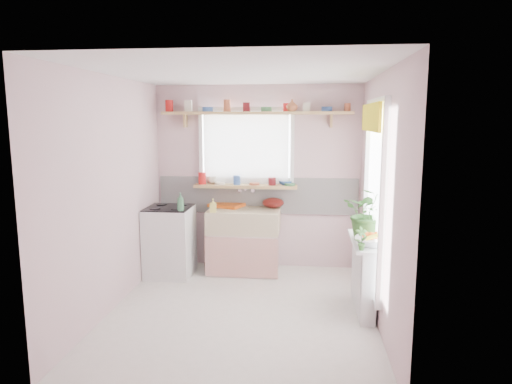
# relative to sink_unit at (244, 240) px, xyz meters

# --- Properties ---
(room) EXTENTS (3.20, 3.20, 3.20)m
(room) POSITION_rel_sink_unit_xyz_m (0.81, -0.43, 0.94)
(room) COLOR white
(room) RESTS_ON ground
(sink_unit) EXTENTS (0.95, 0.65, 1.11)m
(sink_unit) POSITION_rel_sink_unit_xyz_m (0.00, 0.00, 0.00)
(sink_unit) COLOR white
(sink_unit) RESTS_ON ground
(cooker) EXTENTS (0.58, 0.58, 0.93)m
(cooker) POSITION_rel_sink_unit_xyz_m (-0.95, -0.24, 0.03)
(cooker) COLOR white
(cooker) RESTS_ON ground
(radiator_ledge) EXTENTS (0.22, 0.95, 0.78)m
(radiator_ledge) POSITION_rel_sink_unit_xyz_m (1.45, -1.09, -0.03)
(radiator_ledge) COLOR white
(radiator_ledge) RESTS_ON ground
(windowsill) EXTENTS (1.40, 0.22, 0.04)m
(windowsill) POSITION_rel_sink_unit_xyz_m (-0.00, 0.19, 0.71)
(windowsill) COLOR tan
(windowsill) RESTS_ON room
(pine_shelf) EXTENTS (2.52, 0.24, 0.04)m
(pine_shelf) POSITION_rel_sink_unit_xyz_m (0.15, 0.18, 1.69)
(pine_shelf) COLOR tan
(pine_shelf) RESTS_ON room
(shelf_crockery) EXTENTS (2.47, 0.11, 0.12)m
(shelf_crockery) POSITION_rel_sink_unit_xyz_m (0.13, 0.18, 1.76)
(shelf_crockery) COLOR red
(shelf_crockery) RESTS_ON pine_shelf
(sill_crockery) EXTENTS (1.35, 0.11, 0.12)m
(sill_crockery) POSITION_rel_sink_unit_xyz_m (-0.05, 0.19, 0.78)
(sill_crockery) COLOR red
(sill_crockery) RESTS_ON windowsill
(dish_tray) EXTENTS (0.52, 0.45, 0.04)m
(dish_tray) POSITION_rel_sink_unit_xyz_m (-0.27, 0.21, 0.44)
(dish_tray) COLOR #E45B14
(dish_tray) RESTS_ON sink_unit
(colander) EXTENTS (0.39, 0.39, 0.13)m
(colander) POSITION_rel_sink_unit_xyz_m (0.37, 0.21, 0.48)
(colander) COLOR #56110E
(colander) RESTS_ON sink_unit
(jade_plant) EXTENTS (0.59, 0.54, 0.56)m
(jade_plant) POSITION_rel_sink_unit_xyz_m (1.48, -1.05, 0.62)
(jade_plant) COLOR #326126
(jade_plant) RESTS_ON radiator_ledge
(fruit_bowl) EXTENTS (0.38, 0.38, 0.08)m
(fruit_bowl) POSITION_rel_sink_unit_xyz_m (1.48, -1.32, 0.38)
(fruit_bowl) COLOR silver
(fruit_bowl) RESTS_ON radiator_ledge
(herb_pot) EXTENTS (0.14, 0.12, 0.23)m
(herb_pot) POSITION_rel_sink_unit_xyz_m (1.36, -1.49, 0.46)
(herb_pot) COLOR #3C712D
(herb_pot) RESTS_ON radiator_ledge
(soap_bottle_sink) EXTENTS (0.09, 0.09, 0.18)m
(soap_bottle_sink) POSITION_rel_sink_unit_xyz_m (-0.38, -0.19, 0.51)
(soap_bottle_sink) COLOR #F5E86D
(soap_bottle_sink) RESTS_ON sink_unit
(sill_cup) EXTENTS (0.16, 0.16, 0.10)m
(sill_cup) POSITION_rel_sink_unit_xyz_m (-0.48, 0.25, 0.78)
(sill_cup) COLOR beige
(sill_cup) RESTS_ON windowsill
(sill_bowl) EXTENTS (0.20, 0.20, 0.05)m
(sill_bowl) POSITION_rel_sink_unit_xyz_m (0.54, 0.25, 0.76)
(sill_bowl) COLOR #3561AC
(sill_bowl) RESTS_ON windowsill
(shelf_vase) EXTENTS (0.18, 0.18, 0.15)m
(shelf_vase) POSITION_rel_sink_unit_xyz_m (0.62, 0.12, 1.79)
(shelf_vase) COLOR #9B542F
(shelf_vase) RESTS_ON pine_shelf
(cooker_bottle) EXTENTS (0.11, 0.11, 0.23)m
(cooker_bottle) POSITION_rel_sink_unit_xyz_m (-0.73, -0.46, 0.60)
(cooker_bottle) COLOR #3B764F
(cooker_bottle) RESTS_ON cooker
(fruit) EXTENTS (0.20, 0.14, 0.10)m
(fruit) POSITION_rel_sink_unit_xyz_m (1.49, -1.31, 0.45)
(fruit) COLOR #EB5613
(fruit) RESTS_ON fruit_bowl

